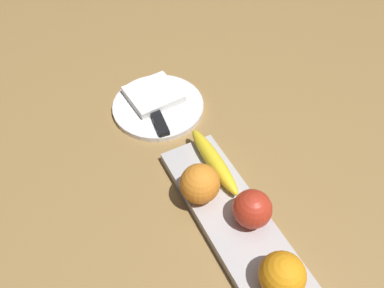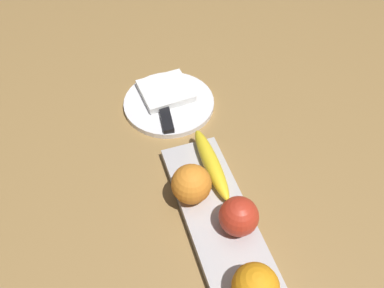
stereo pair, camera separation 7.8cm
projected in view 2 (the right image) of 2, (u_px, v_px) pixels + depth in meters
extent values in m
plane|color=olive|center=(231.00, 222.00, 0.73)|extent=(2.40, 2.40, 0.00)
cube|color=#B9B5B6|center=(222.00, 229.00, 0.71)|extent=(0.41, 0.12, 0.02)
sphere|color=red|center=(239.00, 216.00, 0.67)|extent=(0.07, 0.07, 0.07)
ellipsoid|color=yellow|center=(209.00, 164.00, 0.77)|extent=(0.18, 0.03, 0.03)
sphere|color=orange|center=(255.00, 287.00, 0.59)|extent=(0.07, 0.07, 0.07)
sphere|color=orange|center=(191.00, 184.00, 0.71)|extent=(0.08, 0.08, 0.08)
cylinder|color=white|center=(169.00, 103.00, 0.93)|extent=(0.22, 0.22, 0.01)
cube|color=white|center=(166.00, 91.00, 0.93)|extent=(0.12, 0.13, 0.02)
cube|color=silver|center=(162.00, 101.00, 0.92)|extent=(0.15, 0.04, 0.00)
cube|color=black|center=(166.00, 118.00, 0.88)|extent=(0.09, 0.03, 0.01)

